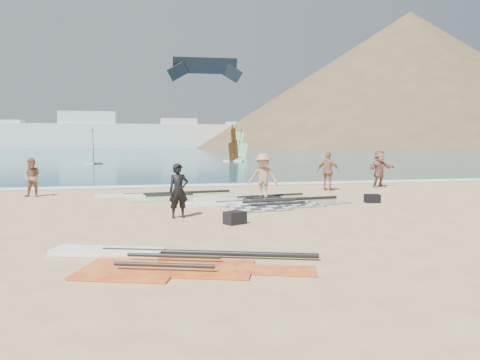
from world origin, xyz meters
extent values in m
plane|color=tan|center=(0.00, 0.00, 0.00)|extent=(300.00, 300.00, 0.00)
cube|color=#0D4A60|center=(0.00, 132.00, 0.00)|extent=(300.00, 240.00, 0.06)
cube|color=white|center=(0.00, 12.30, 0.00)|extent=(300.00, 1.20, 0.04)
cube|color=white|center=(-20.00, 150.00, 4.03)|extent=(160.00, 8.00, 8.00)
cube|color=white|center=(-45.00, 150.00, 4.53)|extent=(10.00, 7.00, 9.00)
cube|color=white|center=(-20.00, 150.00, 6.03)|extent=(18.00, 7.00, 12.00)
cube|color=white|center=(10.00, 150.00, 5.03)|extent=(12.00, 7.00, 10.00)
cube|color=white|center=(35.00, 150.00, 4.53)|extent=(16.00, 7.00, 9.00)
cube|color=white|center=(55.00, 150.00, 5.53)|extent=(10.00, 7.00, 11.00)
cone|color=brown|center=(85.00, 130.00, 0.00)|extent=(143.00, 143.00, 45.00)
cone|color=brown|center=(120.00, 140.00, 0.00)|extent=(70.00, 70.00, 28.00)
cube|color=#252527|center=(0.19, 3.66, 0.02)|extent=(2.36, 2.56, 0.04)
cube|color=#252527|center=(2.01, 3.91, 0.02)|extent=(1.80, 1.70, 0.04)
cube|color=#252527|center=(3.48, 4.12, 0.02)|extent=(1.46, 0.87, 0.04)
cylinder|color=black|center=(1.52, 4.89, 0.10)|extent=(5.23, 0.86, 0.13)
cylinder|color=black|center=(0.93, 4.17, 0.16)|extent=(2.17, 0.40, 0.09)
cylinder|color=black|center=(1.04, 3.37, 0.16)|extent=(2.17, 0.40, 0.09)
cube|color=white|center=(-0.97, 4.53, 0.06)|extent=(2.82, 1.12, 0.12)
cube|color=#4BD11B|center=(-3.44, 7.22, 0.02)|extent=(2.16, 2.34, 0.04)
cube|color=#4BD11B|center=(-1.75, 7.43, 0.02)|extent=(1.64, 1.55, 0.04)
cube|color=#4BD11B|center=(-0.38, 7.60, 0.02)|extent=(1.34, 0.79, 0.04)
cylinder|color=black|center=(-2.18, 8.34, 0.10)|extent=(4.86, 0.72, 0.12)
cylinder|color=black|center=(-2.74, 7.68, 0.16)|extent=(2.01, 0.33, 0.08)
cylinder|color=black|center=(-2.65, 6.94, 0.16)|extent=(2.01, 0.33, 0.08)
cube|color=white|center=(-4.50, 8.05, 0.06)|extent=(2.61, 1.00, 0.12)
cube|color=orange|center=(0.25, 5.36, 0.02)|extent=(1.86, 2.00, 0.04)
cube|color=orange|center=(1.61, 5.62, 0.02)|extent=(1.40, 1.33, 0.04)
cube|color=orange|center=(2.72, 5.83, 0.02)|extent=(1.12, 0.71, 0.04)
cylinder|color=black|center=(1.21, 6.33, 0.10)|extent=(3.94, 0.84, 0.10)
cylinder|color=black|center=(0.79, 5.77, 0.16)|extent=(1.63, 0.37, 0.07)
cylinder|color=black|center=(0.90, 5.17, 0.16)|extent=(1.63, 0.37, 0.07)
cube|color=white|center=(-0.66, 5.98, 0.06)|extent=(2.15, 0.94, 0.12)
cube|color=red|center=(-4.04, -3.71, 0.02)|extent=(2.35, 2.47, 0.04)
cube|color=red|center=(-2.53, -4.22, 0.02)|extent=(1.74, 1.68, 0.04)
cube|color=red|center=(-1.30, -4.64, 0.02)|extent=(1.33, 0.95, 0.04)
cylinder|color=black|center=(-2.52, -3.27, 0.10)|extent=(4.39, 1.58, 0.11)
cylinder|color=black|center=(-3.27, -3.60, 0.16)|extent=(1.83, 0.69, 0.08)
cylinder|color=black|center=(-3.49, -4.27, 0.16)|extent=(1.83, 0.69, 0.08)
cube|color=white|center=(-4.61, -2.57, 0.06)|extent=(2.48, 1.39, 0.12)
cube|color=black|center=(-1.17, 0.50, 0.19)|extent=(0.72, 0.64, 0.37)
cube|color=black|center=(5.11, 4.00, 0.17)|extent=(0.61, 0.47, 0.34)
imported|color=black|center=(-2.69, 1.96, 0.87)|extent=(0.69, 0.51, 1.73)
imported|color=#9E6B4A|center=(-8.43, 8.86, 0.85)|extent=(0.94, 0.79, 1.71)
imported|color=#AF7E57|center=(1.11, 5.79, 0.97)|extent=(1.44, 1.20, 1.94)
imported|color=#9E6A4E|center=(5.16, 8.53, 0.96)|extent=(1.16, 1.09, 1.92)
imported|color=#995C51|center=(8.51, 9.64, 0.98)|extent=(1.90, 1.19, 1.96)
cube|color=white|center=(-8.48, 38.09, 0.09)|extent=(2.10, 0.74, 0.12)
cube|color=orange|center=(-8.48, 38.09, 1.10)|extent=(0.23, 2.53, 2.25)
cube|color=orange|center=(-8.48, 38.09, 2.64)|extent=(0.15, 1.42, 1.56)
cylinder|color=black|center=(-8.48, 38.09, 1.96)|extent=(0.13, 0.72, 3.57)
cube|color=white|center=(6.99, 40.82, 0.10)|extent=(2.40, 1.95, 0.14)
cube|color=#B70815|center=(6.99, 40.82, 1.28)|extent=(1.73, 2.49, 2.64)
cube|color=#B70815|center=(6.99, 40.82, 3.10)|extent=(0.99, 1.42, 1.84)
cylinder|color=black|center=(6.99, 40.82, 2.29)|extent=(0.55, 0.75, 4.20)
cube|color=white|center=(10.90, 55.45, 0.10)|extent=(1.98, 2.25, 0.14)
cube|color=green|center=(10.90, 55.45, 1.23)|extent=(2.27, 1.83, 2.54)
cube|color=green|center=(10.90, 55.45, 2.98)|extent=(1.30, 1.05, 1.77)
cylinder|color=black|center=(10.90, 55.45, 2.21)|extent=(0.69, 0.58, 4.03)
cube|color=black|center=(3.15, 36.86, 10.35)|extent=(6.79, 1.23, 1.64)
cube|color=black|center=(0.26, 37.01, 9.65)|extent=(2.33, 0.76, 2.08)
cube|color=black|center=(6.04, 36.70, 9.65)|extent=(2.29, 0.82, 2.08)
camera|label=1|loc=(-3.93, -12.84, 2.45)|focal=35.00mm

